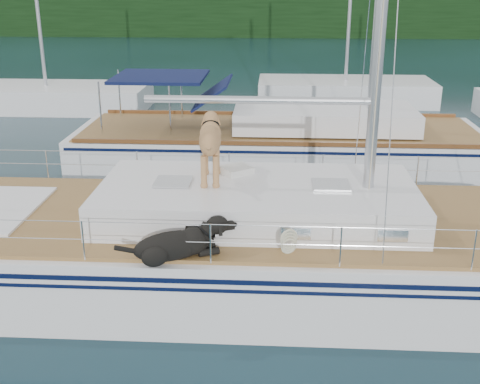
{
  "coord_description": "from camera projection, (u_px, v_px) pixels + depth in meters",
  "views": [
    {
      "loc": [
        1.05,
        -9.33,
        5.05
      ],
      "look_at": [
        0.5,
        0.2,
        1.6
      ],
      "focal_mm": 45.0,
      "sensor_mm": 36.0,
      "label": 1
    }
  ],
  "objects": [
    {
      "name": "neighbor_sailboat",
      "position": [
        283.0,
        146.0,
        16.49
      ],
      "size": [
        11.0,
        3.5,
        13.3
      ],
      "color": "white",
      "rests_on": "ground"
    },
    {
      "name": "main_sailboat",
      "position": [
        215.0,
        246.0,
        10.29
      ],
      "size": [
        12.0,
        4.09,
        14.01
      ],
      "color": "white",
      "rests_on": "ground"
    },
    {
      "name": "bg_boat_center",
      "position": [
        345.0,
        92.0,
        25.19
      ],
      "size": [
        7.2,
        3.0,
        11.65
      ],
      "color": "white",
      "rests_on": "ground"
    },
    {
      "name": "shore_bank",
      "position": [
        264.0,
        28.0,
        53.71
      ],
      "size": [
        92.0,
        1.0,
        1.2
      ],
      "primitive_type": "cube",
      "color": "#595147",
      "rests_on": "ground"
    },
    {
      "name": "bg_boat_west",
      "position": [
        47.0,
        98.0,
        23.96
      ],
      "size": [
        8.0,
        3.0,
        11.65
      ],
      "color": "white",
      "rests_on": "ground"
    },
    {
      "name": "tree_line",
      "position": [
        264.0,
        1.0,
        51.77
      ],
      "size": [
        90.0,
        3.0,
        6.0
      ],
      "primitive_type": "cube",
      "color": "black",
      "rests_on": "ground"
    },
    {
      "name": "ground",
      "position": [
        211.0,
        281.0,
        10.53
      ],
      "size": [
        120.0,
        120.0,
        0.0
      ],
      "primitive_type": "plane",
      "color": "black",
      "rests_on": "ground"
    }
  ]
}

